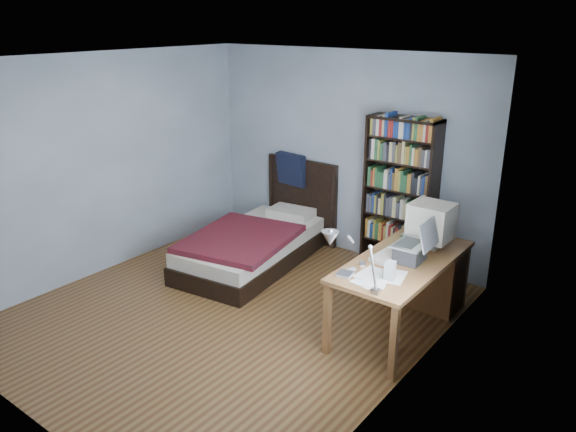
% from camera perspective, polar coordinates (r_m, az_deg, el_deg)
% --- Properties ---
extents(room, '(4.20, 4.24, 2.50)m').
position_cam_1_polar(room, '(5.33, -6.04, 2.05)').
color(room, '#543118').
rests_on(room, ground).
extents(desk, '(0.75, 1.64, 0.73)m').
position_cam_1_polar(desk, '(5.84, 13.44, -5.62)').
color(desk, brown).
rests_on(desk, floor).
extents(crt_monitor, '(0.39, 0.37, 0.44)m').
position_cam_1_polar(crt_monitor, '(5.59, 14.29, -0.58)').
color(crt_monitor, '#C0B39F').
rests_on(crt_monitor, desk).
extents(laptop, '(0.35, 0.36, 0.43)m').
position_cam_1_polar(laptop, '(5.24, 12.50, -3.37)').
color(laptop, '#2D2D30').
rests_on(laptop, desk).
extents(desk_lamp, '(0.25, 0.56, 0.66)m').
position_cam_1_polar(desk_lamp, '(4.18, 5.11, -2.90)').
color(desk_lamp, '#99999E').
rests_on(desk_lamp, desk).
extents(keyboard, '(0.21, 0.49, 0.05)m').
position_cam_1_polar(keyboard, '(5.36, 10.37, -3.86)').
color(keyboard, beige).
rests_on(keyboard, desk).
extents(speaker, '(0.10, 0.10, 0.17)m').
position_cam_1_polar(speaker, '(4.87, 10.31, -5.49)').
color(speaker, '#949396').
rests_on(speaker, desk).
extents(soda_can, '(0.07, 0.07, 0.13)m').
position_cam_1_polar(soda_can, '(5.57, 11.72, -2.50)').
color(soda_can, '#07360F').
rests_on(soda_can, desk).
extents(mouse, '(0.06, 0.11, 0.04)m').
position_cam_1_polar(mouse, '(5.59, 12.60, -3.01)').
color(mouse, silver).
rests_on(mouse, desk).
extents(phone_silver, '(0.09, 0.10, 0.02)m').
position_cam_1_polar(phone_silver, '(5.14, 7.56, -4.82)').
color(phone_silver, silver).
rests_on(phone_silver, desk).
extents(phone_grey, '(0.07, 0.10, 0.02)m').
position_cam_1_polar(phone_grey, '(5.02, 6.44, -5.43)').
color(phone_grey, '#949396').
rests_on(phone_grey, desk).
extents(external_drive, '(0.14, 0.14, 0.03)m').
position_cam_1_polar(external_drive, '(4.92, 5.83, -5.90)').
color(external_drive, '#949396').
rests_on(external_drive, desk).
extents(bookshelf, '(0.82, 0.30, 1.82)m').
position_cam_1_polar(bookshelf, '(6.52, 11.29, 1.96)').
color(bookshelf, black).
rests_on(bookshelf, floor).
extents(bed, '(1.32, 2.16, 1.16)m').
position_cam_1_polar(bed, '(6.86, -3.15, -2.61)').
color(bed, black).
rests_on(bed, floor).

